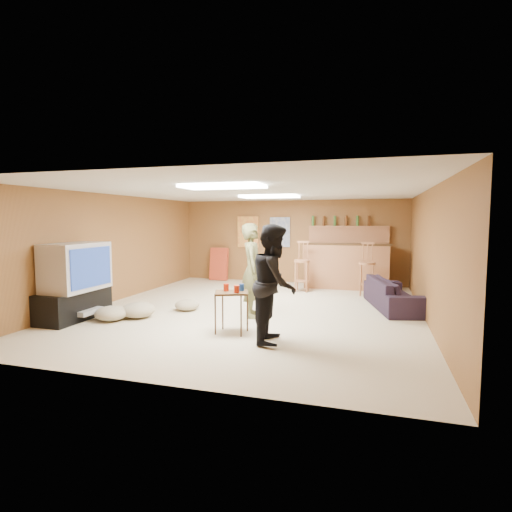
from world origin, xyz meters
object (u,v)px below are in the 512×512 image
(person_black, at_px, (274,283))
(tray_table, at_px, (232,312))
(bar_counter, at_px, (346,266))
(sofa, at_px, (395,294))
(tv_body, at_px, (76,267))
(person_olive, at_px, (253,270))

(person_black, bearing_deg, tray_table, 66.90)
(bar_counter, distance_m, person_black, 4.74)
(bar_counter, relative_size, sofa, 1.04)
(sofa, distance_m, tray_table, 3.43)
(tv_body, xyz_separation_m, person_olive, (2.78, 1.05, -0.09))
(tv_body, bearing_deg, tray_table, -0.40)
(person_olive, bearing_deg, tv_body, 95.82)
(person_olive, height_order, sofa, person_olive)
(sofa, relative_size, tray_table, 3.10)
(bar_counter, bearing_deg, tray_table, -107.02)
(sofa, bearing_deg, person_olive, 106.17)
(bar_counter, height_order, person_olive, person_olive)
(bar_counter, bearing_deg, sofa, -62.79)
(person_olive, xyz_separation_m, sofa, (2.41, 1.38, -0.53))
(person_olive, distance_m, person_black, 1.46)
(person_black, bearing_deg, bar_counter, -14.38)
(tv_body, height_order, bar_counter, tv_body)
(bar_counter, height_order, person_black, person_black)
(person_olive, distance_m, tray_table, 1.18)
(tv_body, height_order, person_black, person_black)
(person_black, distance_m, sofa, 3.20)
(tv_body, xyz_separation_m, tray_table, (2.78, -0.02, -0.59))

